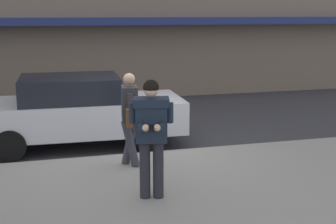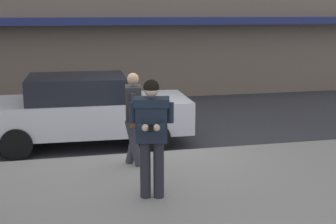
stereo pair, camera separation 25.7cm
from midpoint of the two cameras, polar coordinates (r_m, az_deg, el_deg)
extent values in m
plane|color=#333338|center=(9.63, -4.34, -5.40)|extent=(80.00, 80.00, 0.00)
cube|color=gray|center=(7.31, 7.91, -10.71)|extent=(32.00, 5.30, 0.14)
cube|color=silver|center=(9.90, 1.32, -4.86)|extent=(28.00, 0.12, 0.01)
cube|color=navy|center=(15.42, -5.21, 10.96)|extent=(26.60, 0.70, 0.24)
cube|color=silver|center=(10.43, -11.46, -0.44)|extent=(4.56, 1.98, 0.70)
cube|color=black|center=(10.32, -12.60, 2.82)|extent=(2.13, 1.71, 0.52)
cylinder|color=black|center=(11.46, -4.56, -0.91)|extent=(0.65, 0.24, 0.64)
cylinder|color=black|center=(9.82, -3.04, -3.09)|extent=(0.65, 0.24, 0.64)
cylinder|color=black|center=(11.40, -18.56, -1.58)|extent=(0.65, 0.24, 0.64)
cylinder|color=black|center=(9.75, -19.44, -3.90)|extent=(0.65, 0.24, 0.64)
cylinder|color=#23232B|center=(7.05, -2.24, -7.03)|extent=(0.16, 0.16, 0.88)
cylinder|color=#23232B|center=(7.05, -3.88, -7.04)|extent=(0.16, 0.16, 0.88)
cube|color=#192333|center=(6.84, -3.13, -1.01)|extent=(0.52, 0.40, 0.64)
cube|color=#192333|center=(6.79, -3.16, 1.21)|extent=(0.58, 0.45, 0.12)
cylinder|color=#192333|center=(6.82, -0.87, -0.09)|extent=(0.11, 0.11, 0.30)
cylinder|color=#192333|center=(6.70, -1.87, -1.64)|extent=(0.16, 0.31, 0.10)
sphere|color=beige|center=(6.56, -2.45, -1.93)|extent=(0.10, 0.10, 0.10)
cylinder|color=#192333|center=(6.83, -5.41, -0.13)|extent=(0.11, 0.11, 0.30)
cylinder|color=#192333|center=(6.70, -4.42, -1.66)|extent=(0.16, 0.31, 0.10)
sphere|color=beige|center=(6.56, -3.87, -1.94)|extent=(0.10, 0.10, 0.10)
cube|color=black|center=(6.52, -3.17, -2.02)|extent=(0.11, 0.15, 0.07)
sphere|color=beige|center=(6.72, -3.18, 2.76)|extent=(0.22, 0.22, 0.22)
sphere|color=black|center=(6.72, -3.18, 3.01)|extent=(0.23, 0.23, 0.23)
cylinder|color=#33333D|center=(8.64, -5.51, -3.54)|extent=(0.34, 0.19, 0.87)
cylinder|color=#33333D|center=(8.47, -5.47, -3.86)|extent=(0.34, 0.19, 0.87)
cube|color=#2D2D33|center=(8.38, -5.59, 1.11)|extent=(0.33, 0.45, 0.60)
cylinder|color=#2D2D33|center=(8.64, -5.64, 0.90)|extent=(0.10, 0.10, 0.58)
cylinder|color=#2D2D33|center=(8.15, -5.51, 0.23)|extent=(0.10, 0.10, 0.58)
sphere|color=tan|center=(8.31, -5.65, 4.02)|extent=(0.21, 0.21, 0.21)
cube|color=brown|center=(8.13, -5.62, -0.68)|extent=(0.15, 0.25, 0.32)
camera|label=1|loc=(0.13, -91.10, -0.24)|focal=50.00mm
camera|label=2|loc=(0.13, 88.90, 0.24)|focal=50.00mm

